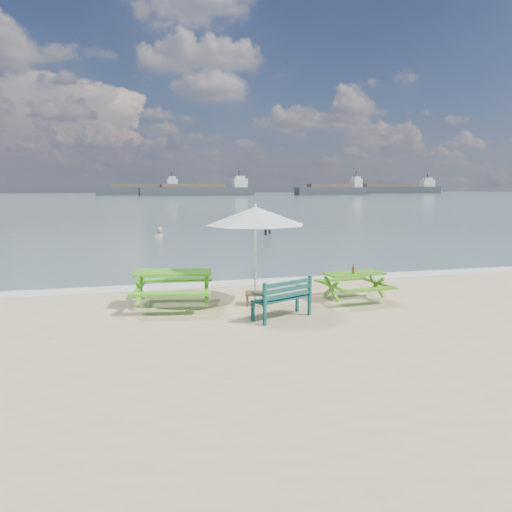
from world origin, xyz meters
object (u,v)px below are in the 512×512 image
object	(u,v)px
park_bench	(282,306)
beer_bottle	(353,270)
picnic_table_right	(354,287)
side_table	(255,298)
swimmer	(159,244)
patio_umbrella	(255,216)
picnic_table_left	(174,290)

from	to	relation	value
park_bench	beer_bottle	size ratio (longest dim) A/B	5.82
beer_bottle	picnic_table_right	bearing A→B (deg)	52.21
picnic_table_right	side_table	bearing A→B (deg)	177.38
picnic_table_right	park_bench	distance (m)	2.49
park_bench	beer_bottle	xyz separation A→B (m)	(2.11, 1.03, 0.50)
side_table	park_bench	bearing A→B (deg)	-79.08
swimmer	patio_umbrella	bearing A→B (deg)	-85.95
picnic_table_left	swimmer	xyz separation A→B (m)	(0.70, 15.99, -0.81)
side_table	swimmer	distance (m)	16.36
side_table	beer_bottle	distance (m)	2.44
picnic_table_left	beer_bottle	distance (m)	4.26
picnic_table_left	picnic_table_right	xyz separation A→B (m)	(4.30, -0.43, -0.07)
park_bench	patio_umbrella	xyz separation A→B (m)	(-0.24, 1.26, 1.82)
beer_bottle	swimmer	size ratio (longest dim) A/B	0.13
beer_bottle	park_bench	bearing A→B (deg)	-154.03
park_bench	patio_umbrella	distance (m)	2.23
picnic_table_left	patio_umbrella	bearing A→B (deg)	-9.74
patio_umbrella	swimmer	xyz separation A→B (m)	(-1.15, 16.31, -2.49)
park_bench	beer_bottle	bearing A→B (deg)	25.97
park_bench	swimmer	xyz separation A→B (m)	(-1.40, 17.57, -0.66)
patio_umbrella	side_table	bearing A→B (deg)	63.43
picnic_table_right	beer_bottle	bearing A→B (deg)	-127.79
picnic_table_right	beer_bottle	distance (m)	0.46
picnic_table_left	patio_umbrella	distance (m)	2.52
picnic_table_left	picnic_table_right	size ratio (longest dim) A/B	1.31
park_bench	side_table	xyz separation A→B (m)	(-0.24, 1.26, -0.10)
park_bench	patio_umbrella	world-z (taller)	patio_umbrella
picnic_table_right	swimmer	size ratio (longest dim) A/B	0.91
park_bench	swimmer	bearing A→B (deg)	94.55
picnic_table_left	side_table	bearing A→B (deg)	-9.74
picnic_table_left	side_table	world-z (taller)	picnic_table_left
side_table	swimmer	world-z (taller)	swimmer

